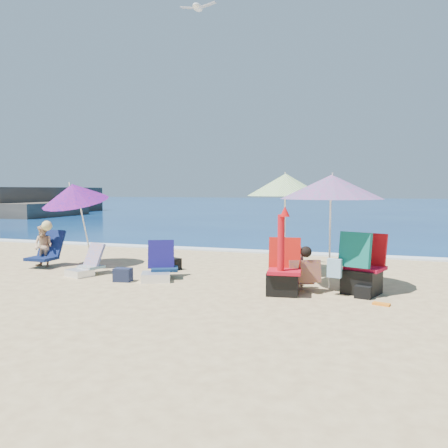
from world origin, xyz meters
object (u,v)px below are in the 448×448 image
(person_center, at_px, (301,269))
(seagull, at_px, (198,7))
(umbrella_blue, at_px, (74,193))
(furled_umbrella, at_px, (282,247))
(umbrella_striped, at_px, (286,185))
(person_left, at_px, (44,246))
(umbrella_turquoise, at_px, (332,187))
(camp_chair_right, at_px, (361,271))
(chair_navy, at_px, (159,270))
(chair_rainbow, at_px, (86,267))
(camp_chair_left, at_px, (283,278))

(person_center, bearing_deg, seagull, 152.02)
(umbrella_blue, xyz_separation_m, furled_umbrella, (5.02, -1.47, -0.85))
(umbrella_striped, distance_m, person_left, 5.55)
(seagull, bearing_deg, umbrella_turquoise, -18.12)
(umbrella_striped, bearing_deg, camp_chair_right, -42.62)
(umbrella_turquoise, xyz_separation_m, umbrella_striped, (-1.01, 1.17, 0.05))
(furled_umbrella, relative_size, chair_navy, 1.55)
(camp_chair_right, xyz_separation_m, person_center, (-0.99, -0.09, 0.00))
(person_left, bearing_deg, umbrella_turquoise, -2.65)
(chair_rainbow, height_order, camp_chair_left, camp_chair_left)
(seagull, bearing_deg, umbrella_blue, -173.72)
(umbrella_striped, distance_m, seagull, 4.09)
(person_center, xyz_separation_m, seagull, (-2.37, 1.26, 5.11))
(umbrella_striped, xyz_separation_m, chair_rainbow, (-3.83, -1.45, -1.67))
(seagull, bearing_deg, camp_chair_left, -36.99)
(furled_umbrella, bearing_deg, person_left, 168.41)
(umbrella_turquoise, relative_size, camp_chair_left, 2.19)
(chair_navy, bearing_deg, seagull, 71.55)
(umbrella_turquoise, relative_size, chair_rainbow, 2.54)
(camp_chair_left, bearing_deg, furled_umbrella, -88.39)
(umbrella_striped, relative_size, person_left, 2.01)
(camp_chair_left, xyz_separation_m, person_left, (-5.62, 0.97, 0.20))
(umbrella_striped, distance_m, umbrella_blue, 4.75)
(person_center, height_order, person_left, person_left)
(umbrella_blue, height_order, chair_rainbow, umbrella_blue)
(umbrella_turquoise, xyz_separation_m, chair_navy, (-3.22, -0.22, -1.59))
(chair_navy, relative_size, person_left, 0.91)
(chair_navy, distance_m, chair_rainbow, 1.62)
(furled_umbrella, distance_m, person_center, 0.72)
(person_left, bearing_deg, camp_chair_left, -9.77)
(camp_chair_right, height_order, person_left, camp_chair_right)
(chair_rainbow, bearing_deg, umbrella_striped, 20.72)
(person_center, bearing_deg, camp_chair_left, -124.44)
(umbrella_striped, distance_m, camp_chair_left, 2.44)
(furled_umbrella, relative_size, chair_rainbow, 1.84)
(umbrella_blue, relative_size, person_center, 2.57)
(umbrella_striped, height_order, camp_chair_left, umbrella_striped)
(camp_chair_right, xyz_separation_m, seagull, (-3.36, 1.17, 5.11))
(chair_rainbow, bearing_deg, person_center, -0.70)
(umbrella_turquoise, distance_m, chair_rainbow, 5.11)
(umbrella_turquoise, relative_size, umbrella_striped, 0.97)
(camp_chair_left, distance_m, seagull, 5.86)
(camp_chair_left, distance_m, person_left, 5.70)
(umbrella_turquoise, bearing_deg, furled_umbrella, -129.29)
(seagull, bearing_deg, person_center, -27.98)
(umbrella_blue, bearing_deg, seagull, 6.28)
(umbrella_blue, relative_size, furled_umbrella, 1.37)
(umbrella_turquoise, bearing_deg, camp_chair_left, -136.41)
(furled_umbrella, height_order, chair_rainbow, furled_umbrella)
(umbrella_turquoise, relative_size, chair_navy, 2.14)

